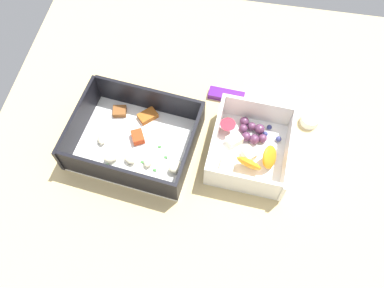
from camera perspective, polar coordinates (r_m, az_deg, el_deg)
table_surface at (r=74.67cm, az=1.54°, el=-1.25°), size 80.00×80.00×2.00cm
pasta_container at (r=73.17cm, az=-8.07°, el=0.63°), size 23.43×19.33×6.71cm
fruit_bowl at (r=72.37cm, az=8.13°, el=-0.52°), size 14.50×16.44×6.08cm
candy_bar at (r=79.74cm, az=4.89°, el=6.90°), size 7.14×2.86×1.20cm
paper_cup_liner at (r=79.16cm, az=16.39°, el=3.28°), size 3.36×3.36×1.76cm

